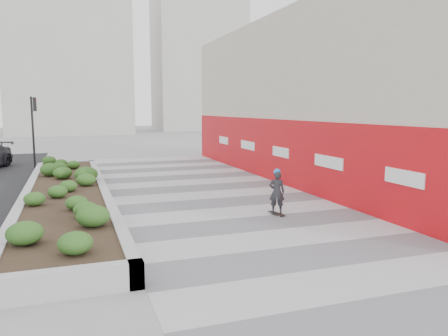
# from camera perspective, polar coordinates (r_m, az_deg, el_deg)

# --- Properties ---
(ground) EXTENTS (160.00, 160.00, 0.00)m
(ground) POSITION_cam_1_polar(r_m,az_deg,el_deg) (11.97, 7.64, -9.35)
(ground) COLOR gray
(ground) RESTS_ON ground
(walkway) EXTENTS (8.00, 36.00, 0.01)m
(walkway) POSITION_cam_1_polar(r_m,az_deg,el_deg) (14.60, 2.27, -6.11)
(walkway) COLOR #A8A8AD
(walkway) RESTS_ON ground
(building) EXTENTS (6.04, 24.08, 8.00)m
(building) POSITION_cam_1_polar(r_m,az_deg,el_deg) (22.72, 13.32, 8.76)
(building) COLOR beige
(building) RESTS_ON ground
(planter) EXTENTS (3.00, 18.00, 0.90)m
(planter) POSITION_cam_1_polar(r_m,az_deg,el_deg) (17.45, -19.94, -2.89)
(planter) COLOR #9E9EA0
(planter) RESTS_ON ground
(traffic_signal_near) EXTENTS (0.33, 0.28, 4.20)m
(traffic_signal_near) POSITION_cam_1_polar(r_m,az_deg,el_deg) (27.75, -23.59, 5.59)
(traffic_signal_near) COLOR black
(traffic_signal_near) RESTS_ON ground
(distant_bldg_north_l) EXTENTS (16.00, 12.00, 20.00)m
(distant_bldg_north_l) POSITION_cam_1_polar(r_m,az_deg,el_deg) (65.49, -19.59, 13.04)
(distant_bldg_north_l) COLOR #ADAAA3
(distant_bldg_north_l) RESTS_ON ground
(distant_bldg_north_r) EXTENTS (14.00, 10.00, 24.00)m
(distant_bldg_north_r) POSITION_cam_1_polar(r_m,az_deg,el_deg) (73.52, -3.37, 14.41)
(distant_bldg_north_r) COLOR #ADAAA3
(distant_bldg_north_r) RESTS_ON ground
(manhole_cover) EXTENTS (0.44, 0.44, 0.01)m
(manhole_cover) POSITION_cam_1_polar(r_m,az_deg,el_deg) (14.79, 4.08, -5.96)
(manhole_cover) COLOR #595654
(manhole_cover) RESTS_ON ground
(skateboarder) EXTENTS (0.61, 0.74, 1.56)m
(skateboarder) POSITION_cam_1_polar(r_m,az_deg,el_deg) (14.49, 6.91, -3.10)
(skateboarder) COLOR beige
(skateboarder) RESTS_ON ground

